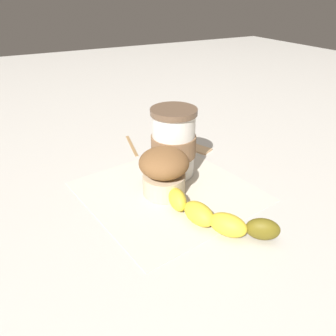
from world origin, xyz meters
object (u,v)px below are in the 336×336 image
at_px(coffee_cup, 174,143).
at_px(banana, 215,217).
at_px(muffin, 164,171).
at_px(sugar_packet, 199,148).

xyz_separation_m(coffee_cup, banana, (0.17, -0.02, -0.05)).
distance_m(muffin, sugar_packet, 0.19).
bearing_deg(muffin, banana, 11.69).
height_order(muffin, banana, muffin).
height_order(muffin, sugar_packet, muffin).
height_order(banana, sugar_packet, banana).
bearing_deg(coffee_cup, muffin, -41.24).
xyz_separation_m(coffee_cup, muffin, (0.05, -0.05, -0.02)).
distance_m(coffee_cup, sugar_packet, 0.13).
bearing_deg(coffee_cup, banana, -7.93).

